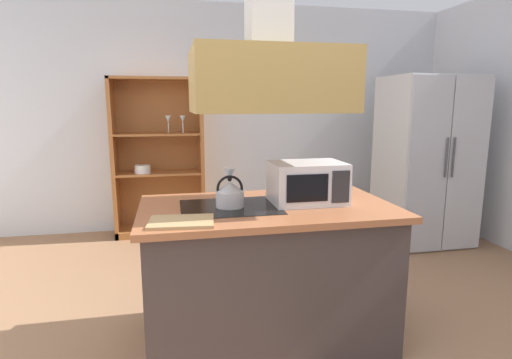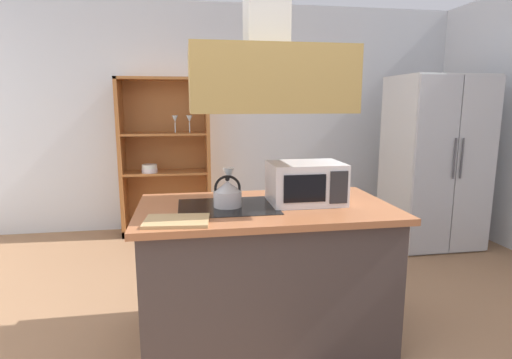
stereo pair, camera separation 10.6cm
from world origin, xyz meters
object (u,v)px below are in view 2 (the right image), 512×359
kettle (228,194)px  refrigerator (434,162)px  cutting_board (177,221)px  dish_cabinet (166,165)px  microwave (306,183)px  wine_glass_on_counter (229,176)px

kettle → refrigerator: bearing=32.9°
cutting_board → dish_cabinet: bearing=93.8°
kettle → dish_cabinet: bearing=101.1°
refrigerator → kettle: bearing=-147.1°
kettle → cutting_board: (-0.30, -0.29, -0.07)m
microwave → kettle: bearing=-177.5°
microwave → refrigerator: bearing=38.9°
dish_cabinet → kettle: size_ratio=9.32×
cutting_board → microwave: microwave is taller
cutting_board → refrigerator: bearing=34.4°
cutting_board → wine_glass_on_counter: 0.63m
refrigerator → kettle: (-2.38, -1.54, 0.08)m
refrigerator → cutting_board: size_ratio=5.34×
refrigerator → kettle: size_ratio=9.31×
kettle → microwave: (0.50, 0.02, 0.05)m
cutting_board → microwave: size_ratio=0.74×
refrigerator → dish_cabinet: (-2.87, 0.94, -0.10)m
dish_cabinet → wine_glass_on_counter: bearing=-77.0°
dish_cabinet → wine_glass_on_counter: size_ratio=8.82×
kettle → microwave: microwave is taller
refrigerator → cutting_board: (-2.68, -1.84, 0.00)m
microwave → wine_glass_on_counter: size_ratio=2.23×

